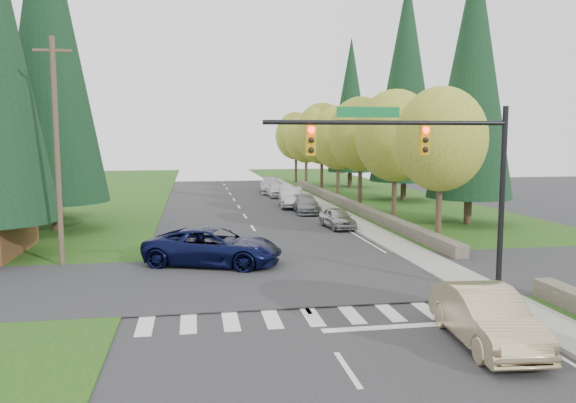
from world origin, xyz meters
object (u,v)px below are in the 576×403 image
object	(u,v)px
sedan_champagne	(486,317)
parked_car_a	(337,218)
parked_car_b	(307,205)
suv_navy	(214,247)
parked_car_c	(291,197)
parked_car_d	(277,190)
parked_car_e	(271,185)

from	to	relation	value
sedan_champagne	parked_car_a	size ratio (longest dim) A/B	1.27
parked_car_a	parked_car_b	distance (m)	7.18
suv_navy	parked_car_a	size ratio (longest dim) A/B	1.63
parked_car_c	parked_car_d	size ratio (longest dim) A/B	1.25
parked_car_c	parked_car_e	size ratio (longest dim) A/B	0.94
parked_car_a	parked_car_d	xyz separation A→B (m)	(-1.07, 18.89, 0.04)
parked_car_a	parked_car_d	bearing A→B (deg)	88.05
parked_car_d	parked_car_e	xyz separation A→B (m)	(0.00, 3.94, 0.10)
parked_car_a	parked_car_e	world-z (taller)	parked_car_e
parked_car_b	parked_car_e	xyz separation A→B (m)	(-0.55, 15.67, 0.14)
parked_car_a	parked_car_b	xyz separation A→B (m)	(-0.52, 7.16, -0.01)
sedan_champagne	parked_car_e	world-z (taller)	sedan_champagne
suv_navy	parked_car_b	xyz separation A→B (m)	(7.58, 16.33, -0.21)
parked_car_a	parked_car_b	bearing A→B (deg)	88.98
parked_car_b	suv_navy	bearing A→B (deg)	-111.17
sedan_champagne	parked_car_c	xyz separation A→B (m)	(-0.03, 31.19, 0.04)
sedan_champagne	suv_navy	xyz separation A→B (m)	(-7.06, 10.96, 0.06)
parked_car_a	parked_car_b	size ratio (longest dim) A/B	0.86
parked_car_c	parked_car_d	distance (m)	7.84
suv_navy	parked_car_b	distance (m)	18.01
sedan_champagne	parked_car_d	world-z (taller)	sedan_champagne
parked_car_c	sedan_champagne	bearing A→B (deg)	-84.15
parked_car_d	parked_car_e	distance (m)	3.94
suv_navy	parked_car_c	world-z (taller)	suv_navy
suv_navy	parked_car_d	size ratio (longest dim) A/B	1.53
sedan_champagne	parked_car_e	xyz separation A→B (m)	(-0.03, 42.96, -0.01)
parked_car_e	parked_car_b	bearing A→B (deg)	-83.30
suv_navy	parked_car_d	distance (m)	28.93
suv_navy	parked_car_b	size ratio (longest dim) A/B	1.40
sedan_champagne	parked_car_d	bearing A→B (deg)	94.90
sedan_champagne	parked_car_d	size ratio (longest dim) A/B	1.19
parked_car_d	parked_car_e	world-z (taller)	parked_car_e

